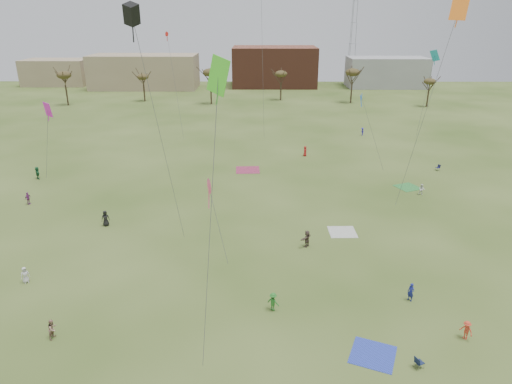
{
  "coord_description": "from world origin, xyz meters",
  "views": [
    {
      "loc": [
        0.31,
        -29.44,
        21.67
      ],
      "look_at": [
        0.0,
        12.0,
        5.5
      ],
      "focal_mm": 32.18,
      "sensor_mm": 36.0,
      "label": 1
    }
  ],
  "objects_px": {
    "flyer_near_left": "(25,275)",
    "camp_chair_center": "(419,364)",
    "flyer_near_center": "(273,302)",
    "camp_chair_right": "(438,169)",
    "flyer_near_right": "(411,292)",
    "radio_tower": "(354,22)"
  },
  "relations": [
    {
      "from": "camp_chair_right",
      "to": "flyer_near_right",
      "type": "bearing_deg",
      "value": -48.95
    },
    {
      "from": "camp_chair_right",
      "to": "flyer_near_left",
      "type": "bearing_deg",
      "value": -82.36
    },
    {
      "from": "flyer_near_center",
      "to": "radio_tower",
      "type": "xyz_separation_m",
      "value": [
        28.58,
        124.35,
        18.44
      ]
    },
    {
      "from": "camp_chair_center",
      "to": "flyer_near_left",
      "type": "bearing_deg",
      "value": 45.03
    },
    {
      "from": "flyer_near_left",
      "to": "camp_chair_center",
      "type": "distance_m",
      "value": 32.18
    },
    {
      "from": "flyer_near_center",
      "to": "camp_chair_right",
      "type": "height_order",
      "value": "flyer_near_center"
    },
    {
      "from": "flyer_near_left",
      "to": "flyer_near_center",
      "type": "xyz_separation_m",
      "value": [
        21.21,
        -3.81,
        0.03
      ]
    },
    {
      "from": "flyer_near_center",
      "to": "camp_chair_center",
      "type": "height_order",
      "value": "flyer_near_center"
    },
    {
      "from": "flyer_near_left",
      "to": "flyer_near_right",
      "type": "distance_m",
      "value": 32.42
    },
    {
      "from": "flyer_near_center",
      "to": "flyer_near_right",
      "type": "bearing_deg",
      "value": -143.34
    },
    {
      "from": "flyer_near_left",
      "to": "flyer_near_center",
      "type": "distance_m",
      "value": 21.55
    },
    {
      "from": "flyer_near_right",
      "to": "camp_chair_center",
      "type": "distance_m",
      "value": 7.78
    },
    {
      "from": "flyer_near_center",
      "to": "flyer_near_right",
      "type": "xyz_separation_m",
      "value": [
        11.12,
        1.38,
        0.01
      ]
    },
    {
      "from": "flyer_near_left",
      "to": "camp_chair_center",
      "type": "relative_size",
      "value": 1.7
    },
    {
      "from": "camp_chair_center",
      "to": "camp_chair_right",
      "type": "relative_size",
      "value": 1.0
    },
    {
      "from": "camp_chair_right",
      "to": "radio_tower",
      "type": "relative_size",
      "value": 0.02
    },
    {
      "from": "flyer_near_center",
      "to": "camp_chair_center",
      "type": "distance_m",
      "value": 11.24
    },
    {
      "from": "flyer_near_left",
      "to": "camp_chair_right",
      "type": "xyz_separation_m",
      "value": [
        46.51,
        30.65,
        -0.48
      ]
    },
    {
      "from": "camp_chair_center",
      "to": "radio_tower",
      "type": "relative_size",
      "value": 0.02
    },
    {
      "from": "flyer_near_left",
      "to": "flyer_near_right",
      "type": "bearing_deg",
      "value": -43.42
    },
    {
      "from": "flyer_near_center",
      "to": "radio_tower",
      "type": "distance_m",
      "value": 128.92
    },
    {
      "from": "flyer_near_center",
      "to": "camp_chair_right",
      "type": "distance_m",
      "value": 42.75
    }
  ]
}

